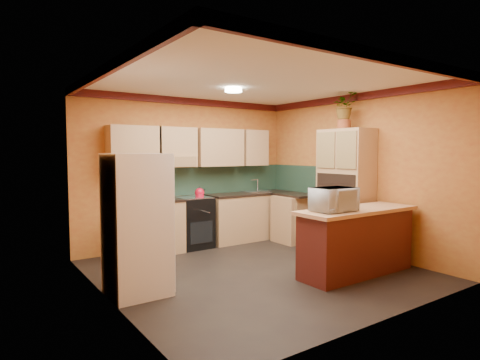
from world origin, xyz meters
The scene contains 15 objects.
room_shell centered at (0.02, 0.28, 2.09)m, with size 4.24×4.24×2.72m.
base_cabinets_back centered at (0.56, 1.80, 0.44)m, with size 3.65×0.60×0.88m, color tan.
countertop_back centered at (0.56, 1.80, 0.90)m, with size 3.65×0.62×0.04m, color black.
stove centered at (-0.07, 1.80, 0.46)m, with size 0.58×0.58×0.91m, color black.
kettle centered at (0.03, 1.75, 1.00)m, with size 0.17×0.17×0.18m, color #BA0C24, non-canonical shape.
sink centered at (1.33, 1.80, 0.94)m, with size 0.48×0.40×0.03m, color silver.
base_cabinets_right centered at (1.80, 1.12, 0.44)m, with size 0.60×0.80×0.88m, color tan.
countertop_right centered at (1.80, 1.12, 0.90)m, with size 0.62×0.80×0.04m, color black.
fridge centered at (-1.75, 0.07, 0.85)m, with size 0.68×0.66×1.70m, color white.
pantry centered at (1.85, -0.02, 1.05)m, with size 0.48×0.90×2.10m, color tan.
fern_pot centered at (1.85, 0.03, 2.18)m, with size 0.22×0.22×0.16m, color brown.
fern centered at (1.85, 0.03, 2.49)m, with size 0.41×0.36×0.46m, color tan.
breakfast_bar centered at (1.07, -0.91, 0.44)m, with size 1.80×0.55×0.88m, color #532013.
bar_top centered at (1.07, -0.91, 0.91)m, with size 1.90×0.65×0.05m, color tan.
microwave centered at (0.59, -0.91, 1.09)m, with size 0.57×0.39×0.32m, color white.
Camera 1 is at (-3.43, -4.54, 1.72)m, focal length 30.00 mm.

